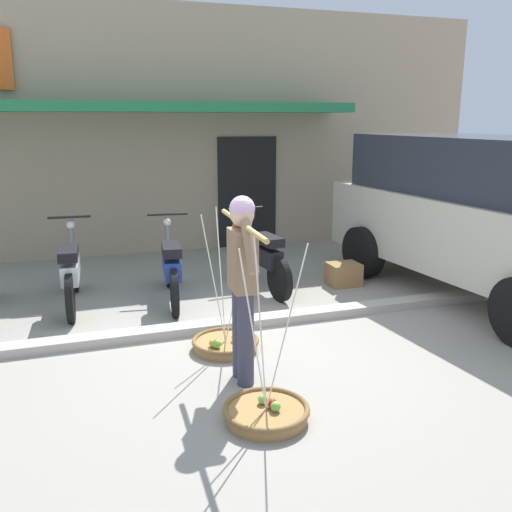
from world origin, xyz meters
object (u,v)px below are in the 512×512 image
object	(u,v)px
fruit_vendor	(243,278)
motorcycle_end_of_row	(260,257)
motorcycle_second_in_row	(71,272)
fruit_basket_right_side	(225,343)
parked_truck	(489,212)
motorcycle_third_in_row	(171,267)
wooden_crate	(344,274)
fruit_basket_left_side	(266,411)

from	to	relation	value
fruit_vendor	motorcycle_end_of_row	distance (m)	2.85
motorcycle_second_in_row	motorcycle_end_of_row	world-z (taller)	same
fruit_basket_right_side	parked_truck	size ratio (longest dim) A/B	0.29
motorcycle_third_in_row	motorcycle_end_of_row	bearing A→B (deg)	6.07
motorcycle_second_in_row	motorcycle_end_of_row	bearing A→B (deg)	-1.28
wooden_crate	fruit_vendor	bearing A→B (deg)	-133.25
fruit_vendor	fruit_basket_right_side	bearing A→B (deg)	87.65
motorcycle_second_in_row	wooden_crate	xyz separation A→B (m)	(3.68, -0.27, -0.29)
motorcycle_end_of_row	parked_truck	xyz separation A→B (m)	(2.76, -1.21, 0.68)
wooden_crate	parked_truck	bearing A→B (deg)	-32.54
fruit_basket_left_side	motorcycle_second_in_row	xyz separation A→B (m)	(-1.41, 3.37, 0.38)
fruit_basket_right_side	fruit_vendor	bearing A→B (deg)	-92.35
motorcycle_end_of_row	motorcycle_third_in_row	bearing A→B (deg)	-173.93
motorcycle_second_in_row	motorcycle_third_in_row	bearing A→B (deg)	-8.79
fruit_basket_right_side	motorcycle_third_in_row	bearing A→B (deg)	97.82
motorcycle_third_in_row	wooden_crate	size ratio (longest dim) A/B	4.13
fruit_basket_right_side	motorcycle_third_in_row	size ratio (longest dim) A/B	0.80
motorcycle_third_in_row	motorcycle_end_of_row	world-z (taller)	same
fruit_basket_left_side	motorcycle_third_in_row	bearing A→B (deg)	93.24
fruit_basket_left_side	wooden_crate	xyz separation A→B (m)	(2.27, 3.10, 0.09)
fruit_basket_right_side	motorcycle_second_in_row	size ratio (longest dim) A/B	0.80
fruit_vendor	motorcycle_second_in_row	bearing A→B (deg)	118.48
fruit_basket_left_side	fruit_basket_right_side	distance (m)	1.43
fruit_vendor	fruit_basket_left_side	xyz separation A→B (m)	(-0.03, -0.72, -0.90)
fruit_vendor	motorcycle_end_of_row	bearing A→B (deg)	67.95
fruit_vendor	parked_truck	size ratio (longest dim) A/B	0.34
fruit_vendor	fruit_basket_left_side	world-z (taller)	fruit_vendor
motorcycle_second_in_row	fruit_vendor	bearing A→B (deg)	-61.52
fruit_basket_left_side	motorcycle_third_in_row	world-z (taller)	fruit_basket_left_side
motorcycle_end_of_row	parked_truck	bearing A→B (deg)	-23.65
motorcycle_second_in_row	fruit_basket_right_side	bearing A→B (deg)	-52.83
fruit_vendor	motorcycle_third_in_row	size ratio (longest dim) A/B	0.93
fruit_basket_right_side	motorcycle_end_of_row	distance (m)	2.17
fruit_vendor	motorcycle_third_in_row	distance (m)	2.52
motorcycle_second_in_row	motorcycle_third_in_row	xyz separation A→B (m)	(1.23, -0.19, 0.00)
fruit_vendor	wooden_crate	distance (m)	3.37
motorcycle_second_in_row	fruit_basket_left_side	bearing A→B (deg)	-67.33
motorcycle_second_in_row	parked_truck	xyz separation A→B (m)	(5.24, -1.26, 0.68)
motorcycle_second_in_row	motorcycle_third_in_row	size ratio (longest dim) A/B	1.00
motorcycle_third_in_row	motorcycle_end_of_row	distance (m)	1.27
fruit_basket_left_side	parked_truck	size ratio (longest dim) A/B	0.29
fruit_vendor	wooden_crate	world-z (taller)	fruit_vendor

